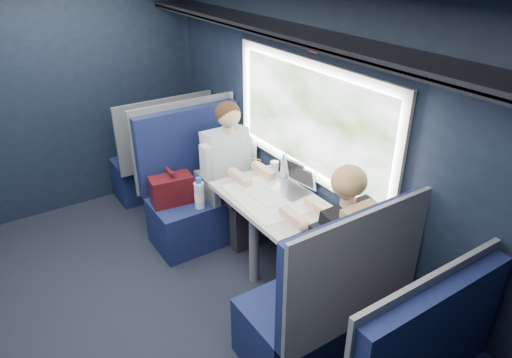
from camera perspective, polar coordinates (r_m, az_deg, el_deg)
ground at (r=3.66m, az=-12.42°, el=-17.07°), size 2.80×4.20×0.01m
room_shell at (r=2.85m, az=-14.97°, el=4.92°), size 3.00×4.40×2.40m
table at (r=3.62m, az=1.76°, el=-3.49°), size 0.62×1.00×0.74m
seat_bay_near at (r=4.31m, az=-7.11°, el=-1.93°), size 1.04×0.62×1.26m
seat_bay_far at (r=3.13m, az=8.33°, el=-15.31°), size 1.04×0.62×1.26m
seat_row_front at (r=5.08m, az=-11.66°, el=2.33°), size 1.04×0.51×1.16m
man at (r=4.14m, az=-2.98°, el=1.62°), size 0.53×0.56×1.32m
woman at (r=3.17m, az=10.19°, el=-7.63°), size 0.53×0.56×1.32m
papers at (r=3.59m, az=1.59°, el=-2.24°), size 0.52×0.72×0.01m
laptop at (r=3.68m, az=4.86°, el=-0.47°), size 0.28×0.34×0.23m
bottle_small at (r=3.84m, az=3.56°, el=1.43°), size 0.06×0.06×0.22m
cup at (r=3.97m, az=2.32°, el=1.54°), size 0.07×0.07×0.10m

